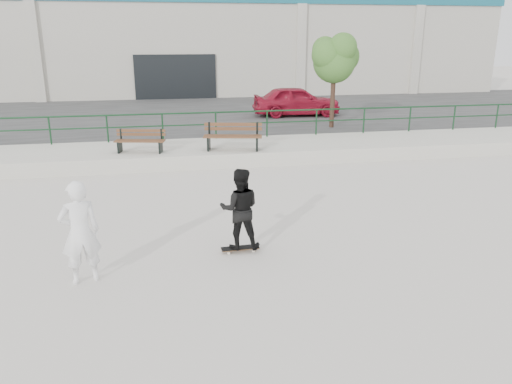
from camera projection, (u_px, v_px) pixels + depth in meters
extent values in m
plane|color=beige|center=(229.00, 282.00, 9.02)|extent=(120.00, 120.00, 0.00)
cube|color=beige|center=(193.00, 153.00, 17.85)|extent=(30.00, 3.00, 0.50)
cube|color=#313131|center=(181.00, 117.00, 25.82)|extent=(60.00, 14.00, 0.50)
cylinder|color=#163D20|center=(189.00, 113.00, 18.69)|extent=(28.00, 0.06, 0.06)
cylinder|color=#163D20|center=(189.00, 125.00, 18.83)|extent=(28.00, 0.05, 0.05)
cylinder|color=#163D20|center=(50.00, 131.00, 17.94)|extent=(0.06, 0.06, 1.00)
cylinder|color=#163D20|center=(107.00, 129.00, 18.30)|extent=(0.06, 0.06, 1.00)
cylinder|color=#163D20|center=(163.00, 127.00, 18.66)|extent=(0.06, 0.06, 1.00)
cylinder|color=#163D20|center=(216.00, 125.00, 19.02)|extent=(0.06, 0.06, 1.00)
cylinder|color=#163D20|center=(267.00, 124.00, 19.38)|extent=(0.06, 0.06, 1.00)
cylinder|color=#163D20|center=(316.00, 122.00, 19.74)|extent=(0.06, 0.06, 1.00)
cylinder|color=#163D20|center=(364.00, 121.00, 20.10)|extent=(0.06, 0.06, 1.00)
cylinder|color=#163D20|center=(410.00, 119.00, 20.46)|extent=(0.06, 0.06, 1.00)
cylinder|color=#163D20|center=(454.00, 118.00, 20.82)|extent=(0.06, 0.06, 1.00)
cylinder|color=#163D20|center=(497.00, 116.00, 21.18)|extent=(0.06, 0.06, 1.00)
cube|color=beige|center=(170.00, 40.00, 37.82)|extent=(44.00, 16.00, 8.00)
cube|color=black|center=(176.00, 81.00, 30.99)|extent=(5.00, 0.15, 3.20)
cube|color=beige|center=(36.00, 57.00, 29.06)|extent=(0.60, 0.25, 6.20)
cube|color=beige|center=(301.00, 55.00, 31.93)|extent=(0.60, 0.25, 6.20)
cube|color=beige|center=(416.00, 54.00, 33.37)|extent=(0.60, 0.25, 6.20)
cube|color=#55391D|center=(139.00, 142.00, 16.58)|extent=(1.65, 0.45, 0.04)
cube|color=#55391D|center=(140.00, 141.00, 16.74)|extent=(1.65, 0.45, 0.04)
cube|color=#55391D|center=(141.00, 140.00, 16.89)|extent=(1.65, 0.45, 0.04)
cube|color=#55391D|center=(141.00, 134.00, 16.91)|extent=(1.63, 0.38, 0.09)
cube|color=#55391D|center=(141.00, 131.00, 16.87)|extent=(1.63, 0.38, 0.09)
cube|color=black|center=(120.00, 147.00, 16.81)|extent=(0.15, 0.46, 0.39)
cube|color=black|center=(121.00, 134.00, 16.93)|extent=(0.06, 0.06, 0.39)
cube|color=black|center=(161.00, 147.00, 16.78)|extent=(0.15, 0.46, 0.39)
cube|color=black|center=(161.00, 134.00, 16.90)|extent=(0.06, 0.06, 0.39)
cube|color=#55391D|center=(232.00, 137.00, 16.89)|extent=(1.98, 0.55, 0.04)
cube|color=#55391D|center=(233.00, 136.00, 17.08)|extent=(1.98, 0.55, 0.04)
cube|color=#55391D|center=(233.00, 135.00, 17.27)|extent=(1.98, 0.55, 0.04)
cube|color=#55391D|center=(233.00, 129.00, 17.29)|extent=(1.96, 0.46, 0.11)
cube|color=#55391D|center=(233.00, 124.00, 17.24)|extent=(1.96, 0.46, 0.11)
cube|color=black|center=(209.00, 143.00, 17.16)|extent=(0.18, 0.56, 0.47)
cube|color=black|center=(209.00, 129.00, 17.30)|extent=(0.08, 0.07, 0.47)
cube|color=black|center=(257.00, 143.00, 17.13)|extent=(0.18, 0.56, 0.47)
cube|color=black|center=(257.00, 129.00, 17.27)|extent=(0.08, 0.07, 0.47)
cylinder|color=#432F21|center=(333.00, 100.00, 21.22)|extent=(0.20, 0.20, 2.35)
sphere|color=#376A27|center=(334.00, 62.00, 20.75)|extent=(1.76, 1.76, 1.76)
sphere|color=#376A27|center=(343.00, 57.00, 21.05)|extent=(1.37, 1.37, 1.37)
sphere|color=#376A27|center=(327.00, 55.00, 20.41)|extent=(1.27, 1.27, 1.27)
sphere|color=#376A27|center=(343.00, 47.00, 20.24)|extent=(1.17, 1.17, 1.17)
sphere|color=#376A27|center=(325.00, 49.00, 20.92)|extent=(1.08, 1.08, 1.08)
imported|color=maroon|center=(296.00, 101.00, 24.48)|extent=(4.33, 1.92, 1.45)
cube|color=black|center=(240.00, 248.00, 10.28)|extent=(0.79, 0.23, 0.02)
cube|color=brown|center=(240.00, 248.00, 10.29)|extent=(0.79, 0.23, 0.01)
cube|color=#97979C|center=(228.00, 251.00, 10.24)|extent=(0.07, 0.16, 0.03)
cube|color=#97979C|center=(252.00, 248.00, 10.35)|extent=(0.07, 0.16, 0.03)
cylinder|color=beige|center=(229.00, 253.00, 10.15)|extent=(0.06, 0.03, 0.06)
cylinder|color=beige|center=(227.00, 250.00, 10.33)|extent=(0.06, 0.03, 0.06)
cylinder|color=beige|center=(253.00, 251.00, 10.27)|extent=(0.06, 0.03, 0.06)
cylinder|color=beige|center=(251.00, 247.00, 10.45)|extent=(0.06, 0.03, 0.06)
imported|color=black|center=(240.00, 209.00, 10.03)|extent=(0.90, 0.74, 1.68)
imported|color=white|center=(80.00, 233.00, 8.77)|extent=(0.79, 0.62, 1.90)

